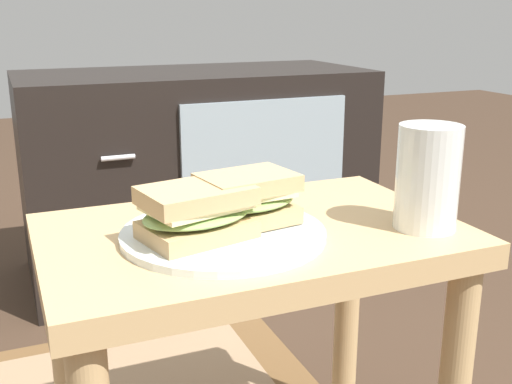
% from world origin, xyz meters
% --- Properties ---
extents(side_table, '(0.56, 0.36, 0.46)m').
position_xyz_m(side_table, '(0.00, 0.00, 0.37)').
color(side_table, tan).
rests_on(side_table, ground).
extents(tv_cabinet, '(0.96, 0.46, 0.58)m').
position_xyz_m(tv_cabinet, '(0.22, 0.95, 0.29)').
color(tv_cabinet, black).
rests_on(tv_cabinet, ground).
extents(plate, '(0.27, 0.27, 0.01)m').
position_xyz_m(plate, '(-0.05, -0.02, 0.47)').
color(plate, silver).
rests_on(plate, side_table).
extents(sandwich_front, '(0.16, 0.13, 0.07)m').
position_xyz_m(sandwich_front, '(-0.09, -0.03, 0.50)').
color(sandwich_front, tan).
rests_on(sandwich_front, plate).
extents(sandwich_back, '(0.14, 0.11, 0.07)m').
position_xyz_m(sandwich_back, '(-0.01, -0.01, 0.50)').
color(sandwich_back, tan).
rests_on(sandwich_back, plate).
extents(beer_glass, '(0.08, 0.08, 0.14)m').
position_xyz_m(beer_glass, '(0.22, -0.09, 0.53)').
color(beer_glass, silver).
rests_on(beer_glass, side_table).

